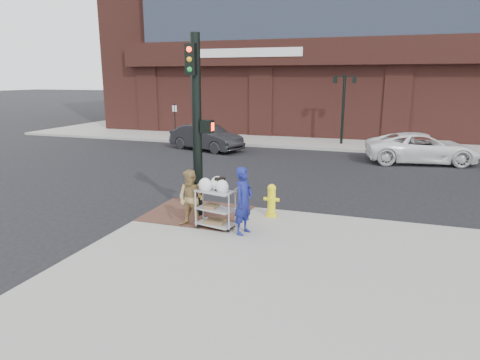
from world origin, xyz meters
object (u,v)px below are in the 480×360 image
(pedestrian_tan, at_px, (191,199))
(fire_hydrant, at_px, (272,200))
(traffic_signal_pole, at_px, (197,121))
(woman_blue, at_px, (244,201))
(sedan_dark, at_px, (206,137))
(minivan_white, at_px, (422,148))
(utility_cart, at_px, (215,205))
(lamp_post, at_px, (343,102))

(pedestrian_tan, bearing_deg, fire_hydrant, 47.51)
(fire_hydrant, bearing_deg, traffic_signal_pole, -164.47)
(woman_blue, bearing_deg, pedestrian_tan, 102.23)
(traffic_signal_pole, relative_size, fire_hydrant, 5.30)
(sedan_dark, xyz_separation_m, minivan_white, (11.22, -0.11, -0.01))
(minivan_white, relative_size, utility_cart, 3.78)
(lamp_post, relative_size, pedestrian_tan, 2.60)
(woman_blue, relative_size, minivan_white, 0.33)
(sedan_dark, relative_size, utility_cart, 3.25)
(woman_blue, distance_m, fire_hydrant, 1.63)
(fire_hydrant, bearing_deg, minivan_white, 66.44)
(traffic_signal_pole, distance_m, fire_hydrant, 3.01)
(traffic_signal_pole, bearing_deg, minivan_white, 59.37)
(traffic_signal_pole, height_order, minivan_white, traffic_signal_pole)
(woman_blue, bearing_deg, minivan_white, -9.05)
(traffic_signal_pole, bearing_deg, woman_blue, -31.00)
(minivan_white, distance_m, fire_hydrant, 11.60)
(woman_blue, distance_m, minivan_white, 13.16)
(lamp_post, height_order, pedestrian_tan, lamp_post)
(sedan_dark, height_order, utility_cart, utility_cart)
(lamp_post, height_order, utility_cart, lamp_post)
(minivan_white, bearing_deg, sedan_dark, 79.08)
(pedestrian_tan, height_order, fire_hydrant, pedestrian_tan)
(sedan_dark, bearing_deg, lamp_post, -41.66)
(pedestrian_tan, xyz_separation_m, minivan_white, (6.41, 12.16, -0.20))
(lamp_post, bearing_deg, pedestrian_tan, -97.94)
(lamp_post, bearing_deg, fire_hydrant, -91.91)
(lamp_post, relative_size, sedan_dark, 0.90)
(traffic_signal_pole, xyz_separation_m, minivan_white, (6.62, 11.19, -2.12))
(fire_hydrant, bearing_deg, sedan_dark, 121.51)
(woman_blue, height_order, fire_hydrant, woman_blue)
(sedan_dark, distance_m, utility_cart, 13.31)
(woman_blue, height_order, sedan_dark, woman_blue)
(sedan_dark, xyz_separation_m, utility_cart, (5.45, -12.15, 0.04))
(pedestrian_tan, distance_m, utility_cart, 0.66)
(minivan_white, bearing_deg, woman_blue, 147.51)
(lamp_post, distance_m, utility_cart, 16.27)
(pedestrian_tan, relative_size, minivan_white, 0.30)
(pedestrian_tan, bearing_deg, minivan_white, 68.87)
(sedan_dark, bearing_deg, woman_blue, -133.72)
(woman_blue, bearing_deg, utility_cart, 92.64)
(utility_cart, distance_m, fire_hydrant, 1.81)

